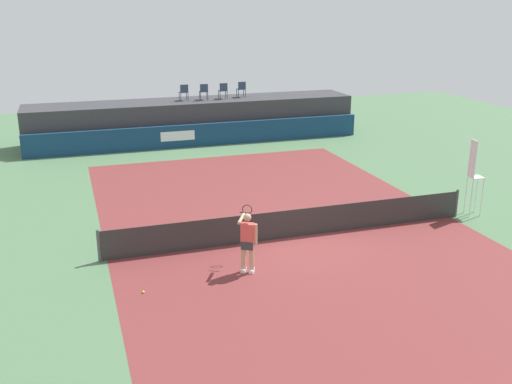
% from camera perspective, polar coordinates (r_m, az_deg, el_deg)
% --- Properties ---
extents(ground_plane, '(48.00, 48.00, 0.00)m').
position_cam_1_polar(ground_plane, '(22.02, 0.86, -1.55)').
color(ground_plane, '#4C704C').
extents(court_inner, '(12.00, 22.00, 0.00)m').
position_cam_1_polar(court_inner, '(19.39, 3.74, -4.34)').
color(court_inner, maroon).
rests_on(court_inner, ground).
extents(sponsor_wall, '(18.00, 0.22, 1.20)m').
position_cam_1_polar(sponsor_wall, '(31.61, -5.35, 5.52)').
color(sponsor_wall, navy).
rests_on(sponsor_wall, ground).
extents(spectator_platform, '(18.00, 2.80, 2.20)m').
position_cam_1_polar(spectator_platform, '(33.23, -6.07, 6.98)').
color(spectator_platform, '#38383D').
rests_on(spectator_platform, ground).
extents(spectator_chair_far_left, '(0.45, 0.45, 0.89)m').
position_cam_1_polar(spectator_chair_far_left, '(32.79, -7.01, 9.63)').
color(spectator_chair_far_left, '#2D3D56').
rests_on(spectator_chair_far_left, spectator_platform).
extents(spectator_chair_left, '(0.48, 0.48, 0.89)m').
position_cam_1_polar(spectator_chair_left, '(32.92, -5.08, 9.72)').
color(spectator_chair_left, '#2D3D56').
rests_on(spectator_chair_left, spectator_platform).
extents(spectator_chair_center, '(0.45, 0.45, 0.89)m').
position_cam_1_polar(spectator_chair_center, '(33.19, -3.21, 9.83)').
color(spectator_chair_center, '#2D3D56').
rests_on(spectator_chair_center, spectator_platform).
extents(spectator_chair_right, '(0.45, 0.45, 0.89)m').
position_cam_1_polar(spectator_chair_right, '(33.75, -1.43, 9.99)').
color(spectator_chair_right, '#2D3D56').
rests_on(spectator_chair_right, spectator_platform).
extents(umpire_chair, '(0.50, 0.50, 2.76)m').
position_cam_1_polar(umpire_chair, '(22.23, 20.33, 1.78)').
color(umpire_chair, white).
rests_on(umpire_chair, ground).
extents(tennis_net, '(12.40, 0.02, 0.95)m').
position_cam_1_polar(tennis_net, '(19.22, 3.77, -3.04)').
color(tennis_net, '#2D2D2D').
rests_on(tennis_net, ground).
extents(net_post_near, '(0.10, 0.10, 1.00)m').
position_cam_1_polar(net_post_near, '(17.99, -14.98, -5.06)').
color(net_post_near, '#4C4C51').
rests_on(net_post_near, ground).
extents(net_post_far, '(0.10, 0.10, 1.00)m').
position_cam_1_polar(net_post_far, '(22.16, 18.84, -1.05)').
color(net_post_far, '#4C4C51').
rests_on(net_post_far, ground).
extents(tennis_player, '(0.69, 1.26, 1.77)m').
position_cam_1_polar(tennis_player, '(16.58, -0.82, -4.70)').
color(tennis_player, white).
rests_on(tennis_player, court_inner).
extents(tennis_ball, '(0.07, 0.07, 0.07)m').
position_cam_1_polar(tennis_ball, '(16.04, -10.85, -9.49)').
color(tennis_ball, '#D8EA33').
rests_on(tennis_ball, court_inner).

